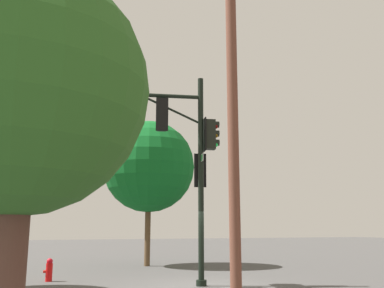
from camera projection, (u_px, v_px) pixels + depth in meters
ground_plane at (201, 286)px, 14.32m from camera, size 120.00×120.00×0.00m
signal_pole_assembly at (164, 139)px, 15.19m from camera, size 5.57×1.71×7.41m
utility_pole at (233, 125)px, 10.78m from camera, size 0.82×1.70×8.79m
fire_hydrant at (49, 270)px, 15.61m from camera, size 0.33×0.24×0.83m
tree_near at (149, 167)px, 22.81m from camera, size 4.92×4.92×7.66m
tree_mid at (21, 91)px, 4.98m from camera, size 3.01×3.01×5.07m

